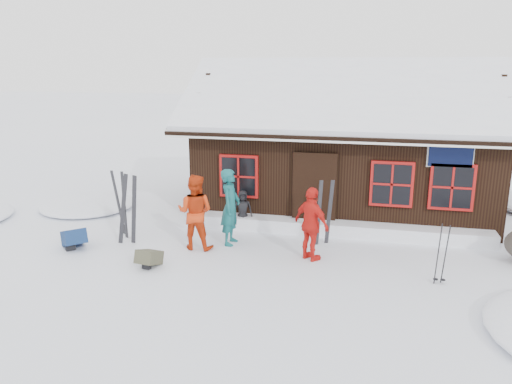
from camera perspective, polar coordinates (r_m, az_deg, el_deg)
ground at (r=11.05m, az=0.33°, el=-8.03°), size 120.00×120.00×0.00m
mountain_hut at (r=15.18m, az=10.13°, el=4.18°), size 8.90×6.09×4.42m
snow_drift at (r=12.88m, az=9.12°, el=-4.06°), size 7.60×0.60×0.35m
snow_mounds at (r=12.56m, az=9.65°, el=-5.41°), size 20.60×13.20×0.48m
skier_teal at (r=11.88m, az=-2.94°, el=-1.72°), size 0.45×0.68×1.84m
skier_orange_left at (r=11.67m, az=-6.98°, el=-2.28°), size 0.86×0.68×1.77m
skier_orange_right at (r=10.98m, az=6.36°, el=-3.68°), size 1.01×0.91×1.65m
skier_crouched at (r=13.11m, az=-1.54°, el=-2.01°), size 0.58×0.48×1.02m
ski_pair_left at (r=12.28m, az=-14.37°, el=-2.03°), size 0.60×0.15×1.77m
ski_pair_mid at (r=12.97m, az=-15.14°, el=-1.36°), size 0.54×0.34×1.70m
ski_pair_right at (r=12.01m, az=7.79°, el=-2.44°), size 0.42×0.22×1.63m
ski_poles at (r=10.47m, az=20.45°, el=-6.78°), size 0.23×0.11×1.27m
backpack_blue at (r=12.57m, az=-20.05°, el=-5.25°), size 0.81×0.81×0.35m
backpack_olive at (r=11.00m, az=-12.10°, el=-7.64°), size 0.47×0.58×0.29m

